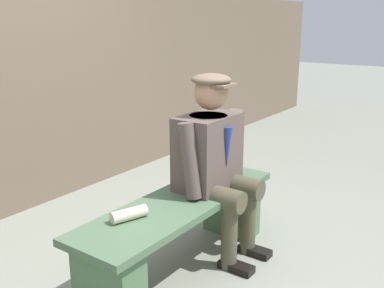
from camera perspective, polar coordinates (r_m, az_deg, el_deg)
The scene contains 5 objects.
ground_plane at distance 3.13m, azimuth -1.40°, elevation -15.58°, with size 30.00×30.00×0.00m, color gray.
bench at distance 2.98m, azimuth -1.44°, elevation -10.50°, with size 1.65×0.48×0.49m.
seated_man at distance 3.04m, azimuth 2.91°, elevation -1.60°, with size 0.65×0.59×1.28m.
rolled_magazine at distance 2.64m, azimuth -8.12°, elevation -8.93°, with size 0.07×0.07×0.22m, color beige.
stadium_wall at distance 4.08m, azimuth -22.29°, elevation 5.33°, with size 12.00×0.24×1.94m, color brown.
Camera 1 is at (2.13, 1.61, 1.62)m, focal length 41.43 mm.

